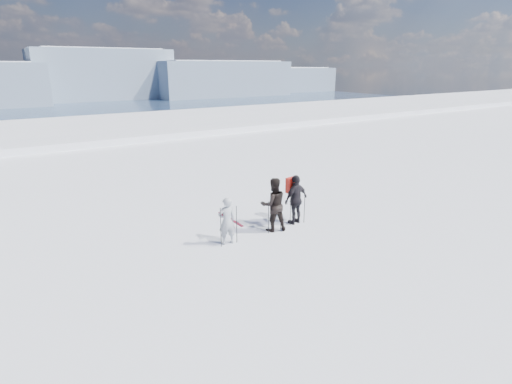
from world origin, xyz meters
The scene contains 8 objects.
lake_basin centered at (0.00, 30.00, -6.50)m, with size 820.00×820.00×71.62m.
far_mountain_range centered at (29.60, 454.78, -7.19)m, with size 770.00×110.00×53.00m.
skier_grey centered at (-2.45, 3.41, 0.78)m, with size 0.57×0.37×1.55m, color #979CA5.
skier_dark centered at (-0.57, 3.51, 0.94)m, with size 0.91×0.71×1.88m, color black.
skier_pack centered at (0.48, 3.59, 0.90)m, with size 1.06×0.44×1.80m, color black.
backpack centered at (0.44, 3.84, 2.07)m, with size 0.38×0.22×0.54m, color red.
ski_poles centered at (-0.87, 3.41, 0.62)m, with size 3.52×0.27×1.34m.
skis_loose centered at (-1.39, 5.19, 0.01)m, with size 0.46×1.70×0.03m.
Camera 1 is at (-8.08, -6.88, 5.46)m, focal length 28.00 mm.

